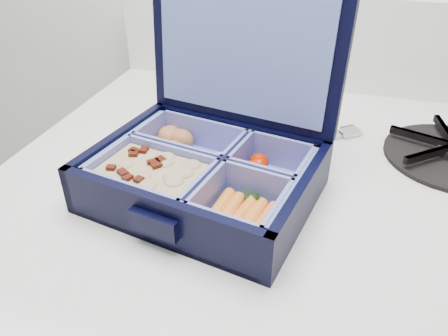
% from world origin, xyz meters
% --- Properties ---
extents(bento_box, '(0.27, 0.23, 0.06)m').
position_xyz_m(bento_box, '(-0.04, 1.56, 1.03)').
color(bento_box, black).
rests_on(bento_box, stove).
extents(burner_grate_rear, '(0.16, 0.16, 0.02)m').
position_xyz_m(burner_grate_rear, '(-0.11, 1.85, 1.01)').
color(burner_grate_rear, black).
rests_on(burner_grate_rear, stove).
extents(fork, '(0.17, 0.14, 0.01)m').
position_xyz_m(fork, '(0.04, 1.70, 1.00)').
color(fork, '#BDBDBD').
rests_on(fork, stove).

